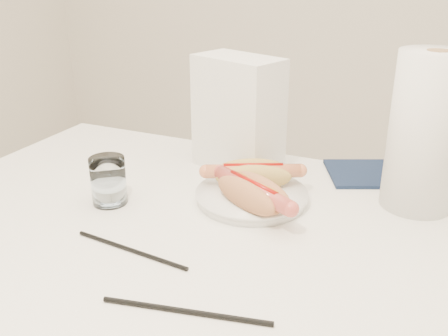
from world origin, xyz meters
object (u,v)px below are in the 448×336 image
at_px(plate, 252,197).
at_px(paper_towel_roll, 425,133).
at_px(napkin_box, 238,115).
at_px(hotdog_right, 253,193).
at_px(table, 210,257).
at_px(hotdog_left, 253,175).
at_px(water_glass, 108,181).

xyz_separation_m(plate, paper_towel_roll, (0.29, 0.11, 0.14)).
height_order(napkin_box, paper_towel_roll, paper_towel_roll).
height_order(hotdog_right, paper_towel_roll, paper_towel_roll).
xyz_separation_m(table, napkin_box, (-0.06, 0.28, 0.19)).
distance_m(hotdog_right, napkin_box, 0.24).
bearing_deg(paper_towel_roll, hotdog_left, -165.22).
bearing_deg(hotdog_right, plate, 141.89).
relative_size(plate, paper_towel_roll, 0.72).
xyz_separation_m(hotdog_left, napkin_box, (-0.08, 0.11, 0.08)).
bearing_deg(hotdog_left, water_glass, -173.07).
xyz_separation_m(napkin_box, paper_towel_roll, (0.38, -0.03, 0.02)).
height_order(hotdog_left, paper_towel_roll, paper_towel_roll).
distance_m(plate, hotdog_right, 0.06).
bearing_deg(paper_towel_roll, water_glass, -156.84).
distance_m(hotdog_left, hotdog_right, 0.09).
distance_m(table, hotdog_left, 0.19).
bearing_deg(hotdog_right, water_glass, -136.93).
bearing_deg(water_glass, table, -3.29).
bearing_deg(paper_towel_roll, table, -142.70).
distance_m(hotdog_right, paper_towel_roll, 0.33).
bearing_deg(plate, hotdog_left, 107.56).
distance_m(hotdog_right, water_glass, 0.28).
height_order(plate, hotdog_left, hotdog_left).
xyz_separation_m(hotdog_left, hotdog_right, (0.03, -0.08, 0.00)).
distance_m(napkin_box, paper_towel_roll, 0.38).
distance_m(table, paper_towel_roll, 0.45).
distance_m(plate, water_glass, 0.28).
relative_size(table, plate, 5.69).
height_order(water_glass, napkin_box, napkin_box).
xyz_separation_m(hotdog_left, paper_towel_roll, (0.30, 0.08, 0.11)).
bearing_deg(napkin_box, plate, -38.60).
distance_m(table, water_glass, 0.25).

